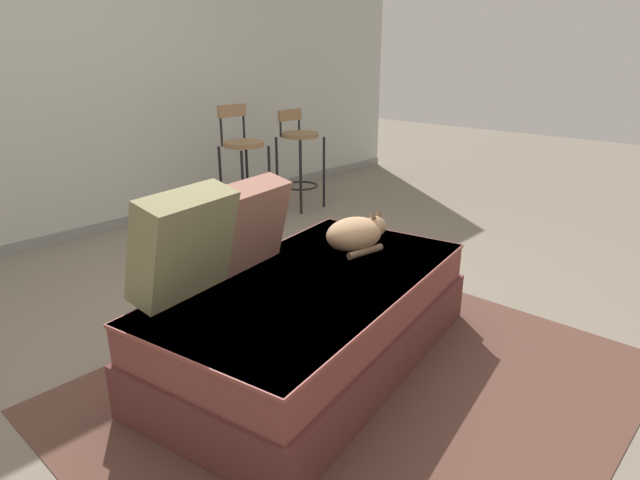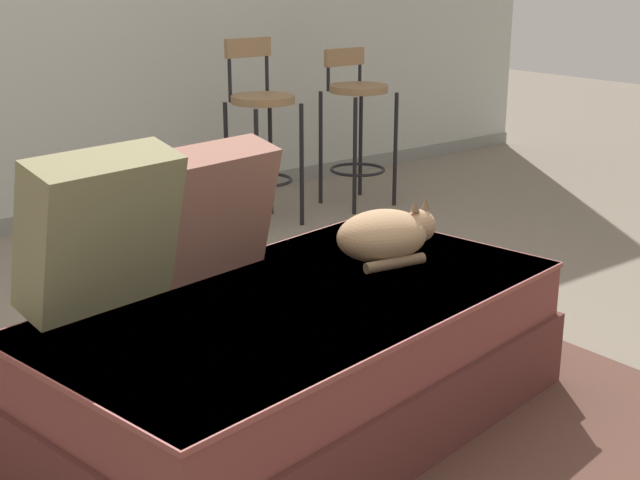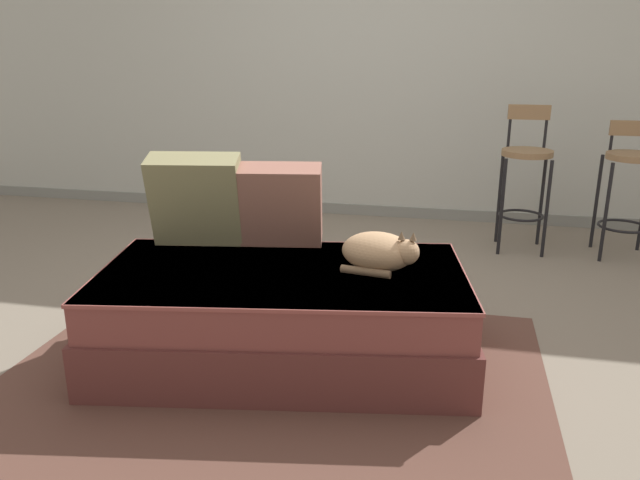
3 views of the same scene
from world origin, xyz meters
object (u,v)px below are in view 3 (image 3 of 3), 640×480
(cat, at_px, (380,252))
(bar_stool_by_doorway, at_px, (630,178))
(throw_pillow_middle, at_px, (281,205))
(bar_stool_near_window, at_px, (525,170))
(couch, at_px, (283,314))
(throw_pillow_corner, at_px, (197,199))

(cat, bearing_deg, bar_stool_by_doorway, 51.80)
(throw_pillow_middle, relative_size, bar_stool_near_window, 0.43)
(bar_stool_near_window, height_order, bar_stool_by_doorway, bar_stool_near_window)
(couch, height_order, cat, cat)
(throw_pillow_corner, bearing_deg, bar_stool_by_doorway, 35.08)
(bar_stool_by_doorway, bearing_deg, couch, -134.07)
(throw_pillow_middle, height_order, bar_stool_by_doorway, bar_stool_by_doorway)
(couch, relative_size, bar_stool_by_doorway, 1.95)
(throw_pillow_middle, xyz_separation_m, bar_stool_near_window, (1.29, 1.60, -0.08))
(throw_pillow_middle, distance_m, cat, 0.58)
(bar_stool_near_window, bearing_deg, throw_pillow_middle, -129.00)
(cat, bearing_deg, throw_pillow_middle, 155.11)
(couch, height_order, throw_pillow_middle, throw_pillow_middle)
(throw_pillow_corner, relative_size, bar_stool_near_window, 0.48)
(throw_pillow_corner, xyz_separation_m, bar_stool_by_doorway, (2.37, 1.66, -0.13))
(cat, height_order, bar_stool_near_window, bar_stool_near_window)
(couch, distance_m, cat, 0.53)
(bar_stool_by_doorway, bearing_deg, throw_pillow_corner, -144.92)
(throw_pillow_middle, relative_size, cat, 1.19)
(bar_stool_near_window, distance_m, bar_stool_by_doorway, 0.67)
(throw_pillow_corner, relative_size, bar_stool_by_doorway, 0.53)
(couch, xyz_separation_m, throw_pillow_middle, (-0.10, 0.33, 0.42))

